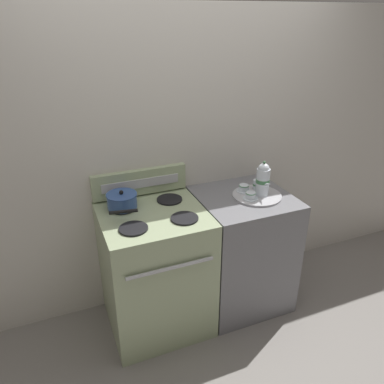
{
  "coord_description": "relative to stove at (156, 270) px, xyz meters",
  "views": [
    {
      "loc": [
        -0.92,
        -2.11,
        2.12
      ],
      "look_at": [
        -0.04,
        0.06,
        1.01
      ],
      "focal_mm": 35.0,
      "sensor_mm": 36.0,
      "label": 1
    }
  ],
  "objects": [
    {
      "name": "teapot",
      "position": [
        0.81,
        -0.05,
        0.6
      ],
      "size": [
        0.1,
        0.16,
        0.26
      ],
      "color": "silver",
      "rests_on": "serving_tray"
    },
    {
      "name": "serving_tray",
      "position": [
        0.78,
        -0.04,
        0.47
      ],
      "size": [
        0.35,
        0.35,
        0.01
      ],
      "color": "#B2B2B7",
      "rests_on": "side_counter"
    },
    {
      "name": "control_panel",
      "position": [
        0.0,
        0.3,
        0.57
      ],
      "size": [
        0.69,
        0.05,
        0.19
      ],
      "color": "#9EAD84",
      "rests_on": "stove"
    },
    {
      "name": "side_counter",
      "position": [
        0.69,
        0.0,
        -0.0
      ],
      "size": [
        0.67,
        0.65,
        0.93
      ],
      "color": "slate",
      "rests_on": "ground"
    },
    {
      "name": "teacup_right",
      "position": [
        0.7,
        -0.07,
        0.5
      ],
      "size": [
        0.11,
        0.11,
        0.05
      ],
      "color": "silver",
      "rests_on": "serving_tray"
    },
    {
      "name": "teacup_left",
      "position": [
        0.72,
        0.06,
        0.5
      ],
      "size": [
        0.11,
        0.11,
        0.05
      ],
      "color": "silver",
      "rests_on": "serving_tray"
    },
    {
      "name": "creamer_jug",
      "position": [
        0.82,
        0.05,
        0.51
      ],
      "size": [
        0.06,
        0.06,
        0.07
      ],
      "color": "silver",
      "rests_on": "serving_tray"
    },
    {
      "name": "ground_plane",
      "position": [
        0.34,
        0.0,
        -0.46
      ],
      "size": [
        6.0,
        6.0,
        0.0
      ],
      "primitive_type": "plane",
      "color": "gray"
    },
    {
      "name": "stove",
      "position": [
        0.0,
        0.0,
        0.0
      ],
      "size": [
        0.7,
        0.68,
        0.94
      ],
      "color": "#9EAD84",
      "rests_on": "ground"
    },
    {
      "name": "saucepan",
      "position": [
        -0.17,
        0.14,
        0.52
      ],
      "size": [
        0.23,
        0.32,
        0.13
      ],
      "color": "#335193",
      "rests_on": "stove"
    },
    {
      "name": "wall_back",
      "position": [
        0.34,
        0.35,
        0.64
      ],
      "size": [
        6.0,
        0.05,
        2.2
      ],
      "color": "beige",
      "rests_on": "ground"
    }
  ]
}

